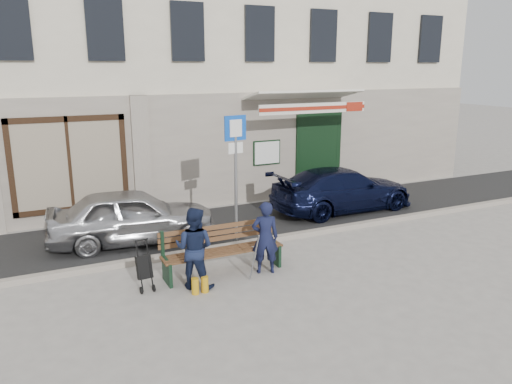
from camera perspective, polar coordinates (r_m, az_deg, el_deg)
ground at (r=9.98m, az=2.02°, el=-8.97°), size 80.00×80.00×0.00m
asphalt_lane at (r=12.63m, az=-4.51°, el=-3.94°), size 60.00×3.20×0.01m
curb at (r=11.22m, az=-1.54°, el=-5.98°), size 60.00×0.18×0.12m
building at (r=17.16m, az=-11.63°, el=17.40°), size 20.00×8.27×10.00m
car_silver at (r=11.64m, az=-13.92°, el=-2.68°), size 3.86×1.92×1.26m
car_navy at (r=14.07m, az=9.85°, el=0.30°), size 4.19×1.77×1.21m
parking_sign at (r=10.86m, az=-2.35°, el=3.83°), size 0.54×0.13×2.91m
bench at (r=9.73m, az=-4.07°, el=-6.73°), size 2.40×1.17×0.98m
man at (r=9.65m, az=1.05°, el=-5.22°), size 0.61×0.49×1.43m
woman at (r=9.08m, az=-7.08°, el=-6.36°), size 0.93×0.91×1.51m
stroller at (r=9.28m, az=-12.65°, el=-8.49°), size 0.28×0.39×0.91m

